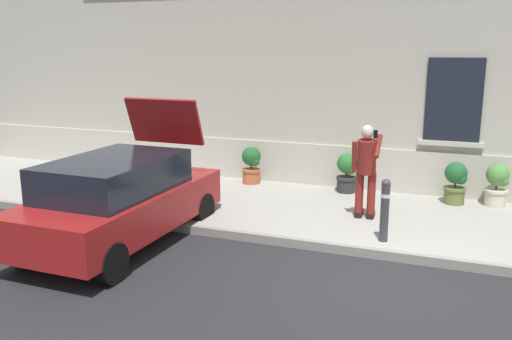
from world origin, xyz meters
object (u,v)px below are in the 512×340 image
(planter_charcoal, at_px, (347,172))
(planter_cream, at_px, (497,184))
(planter_olive, at_px, (456,182))
(bollard_far_left, at_px, (178,187))
(person_on_phone, at_px, (366,166))
(bollard_near_person, at_px, (385,208))
(planter_terracotta, at_px, (252,164))
(hatchback_car_red, at_px, (120,198))

(planter_charcoal, bearing_deg, planter_cream, 0.16)
(planter_charcoal, bearing_deg, planter_olive, -2.83)
(bollard_far_left, bearing_deg, person_on_phone, 18.52)
(planter_charcoal, height_order, planter_cream, same)
(bollard_near_person, bearing_deg, planter_olive, 69.37)
(bollard_far_left, bearing_deg, planter_terracotta, 82.71)
(bollard_far_left, bearing_deg, bollard_near_person, 0.00)
(bollard_far_left, relative_size, planter_cream, 1.22)
(person_on_phone, height_order, planter_charcoal, person_on_phone)
(bollard_near_person, bearing_deg, hatchback_car_red, -162.63)
(person_on_phone, bearing_deg, planter_cream, 28.24)
(planter_olive, bearing_deg, bollard_far_left, -150.49)
(person_on_phone, height_order, planter_terracotta, person_on_phone)
(person_on_phone, xyz_separation_m, planter_charcoal, (-0.69, 1.74, -0.55))
(bollard_near_person, relative_size, bollard_far_left, 1.00)
(bollard_far_left, bearing_deg, planter_olive, 29.51)
(planter_olive, xyz_separation_m, planter_cream, (0.77, 0.12, 0.00))
(bollard_far_left, height_order, planter_charcoal, bollard_far_left)
(hatchback_car_red, relative_size, planter_charcoal, 4.75)
(planter_terracotta, bearing_deg, bollard_far_left, -97.29)
(planter_terracotta, distance_m, planter_olive, 4.46)
(hatchback_car_red, relative_size, planter_terracotta, 4.75)
(planter_terracotta, height_order, planter_olive, same)
(bollard_far_left, xyz_separation_m, planter_cream, (5.59, 2.85, -0.11))
(planter_terracotta, relative_size, planter_cream, 1.00)
(planter_olive, relative_size, planter_cream, 1.00)
(person_on_phone, distance_m, planter_olive, 2.31)
(hatchback_car_red, height_order, bollard_near_person, hatchback_car_red)
(bollard_near_person, distance_m, planter_terracotta, 4.45)
(planter_terracotta, height_order, planter_cream, same)
(hatchback_car_red, bearing_deg, planter_cream, 34.87)
(bollard_far_left, distance_m, planter_charcoal, 3.85)
(bollard_near_person, bearing_deg, bollard_far_left, 180.00)
(planter_charcoal, height_order, planter_olive, same)
(planter_charcoal, xyz_separation_m, planter_olive, (2.23, -0.11, 0.00))
(person_on_phone, relative_size, planter_terracotta, 2.04)
(bollard_far_left, bearing_deg, planter_charcoal, 47.62)
(planter_olive, bearing_deg, planter_cream, 8.75)
(person_on_phone, bearing_deg, planter_olive, 37.78)
(hatchback_car_red, distance_m, planter_charcoal, 5.09)
(planter_terracotta, bearing_deg, planter_charcoal, 0.35)
(bollard_near_person, height_order, bollard_far_left, same)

